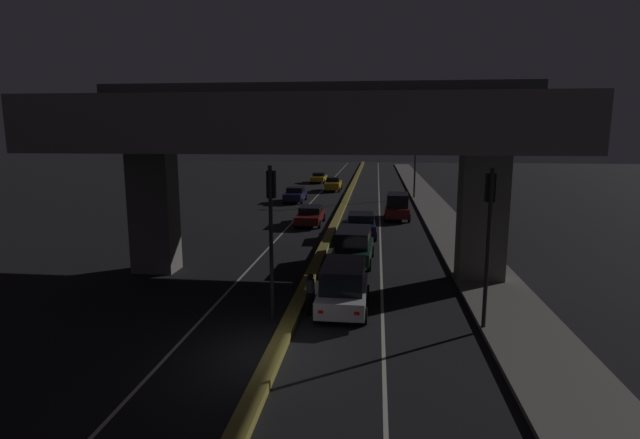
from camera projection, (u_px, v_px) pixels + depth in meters
The scene contains 20 objects.
ground_plane at pixel (276, 356), 15.41m from camera, with size 200.00×200.00×0.00m, color black.
lane_line_left_inner at pixel (313, 201), 50.03m from camera, with size 0.12×126.00×0.00m, color beige.
lane_line_right_inner at pixel (379, 202), 49.29m from camera, with size 0.12×126.00×0.00m, color beige.
median_divider at pixel (346, 200), 49.64m from camera, with size 0.53×126.00×0.27m, color olive.
sidewalk_right at pixel (438, 213), 41.89m from camera, with size 3.00×126.00×0.17m, color slate.
elevated_overpass at pixel (312, 131), 22.85m from camera, with size 20.34×12.85×9.04m.
traffic_light_left_of_median at pixel (271, 217), 17.56m from camera, with size 0.30×0.49×5.68m.
traffic_light_right_of_median at pixel (489, 222), 16.74m from camera, with size 0.30×0.49×5.67m.
street_lamp at pixel (412, 157), 50.68m from camera, with size 2.22×0.32×7.26m.
car_white_lead at pixel (343, 286), 19.29m from camera, with size 1.99×4.17×1.82m.
car_dark_green_second at pixel (353, 245), 26.21m from camera, with size 2.18×4.40×1.80m.
car_dark_blue_third at pixel (361, 224), 32.81m from camera, with size 2.13×4.65×1.58m.
car_dark_red_fourth at pixel (397, 206), 39.29m from camera, with size 2.13×4.05×2.03m.
car_dark_red_lead_oncoming at pixel (310, 215), 37.18m from camera, with size 1.93×4.55×1.34m.
car_dark_blue_second_oncoming at pixel (295, 194), 49.16m from camera, with size 1.94×4.39×1.44m.
car_taxi_yellow_third_oncoming at pixel (333, 184), 58.30m from camera, with size 1.86×4.14×1.56m.
car_taxi_yellow_fourth_oncoming at pixel (319, 177), 67.69m from camera, with size 2.01×4.11×1.35m.
motorcycle_black_filtering_near at pixel (310, 294), 19.32m from camera, with size 0.32×1.83×1.45m.
motorcycle_red_filtering_mid at pixel (338, 245), 27.63m from camera, with size 0.34×1.82×1.44m.
pedestrian_on_sidewalk at pixel (475, 257), 23.46m from camera, with size 0.37×0.37×1.69m.
Camera 1 is at (2.98, -14.20, 6.83)m, focal length 28.00 mm.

